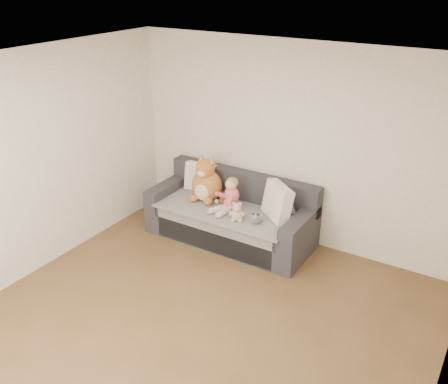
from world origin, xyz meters
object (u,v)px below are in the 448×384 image
Objects in this scene: toddler at (230,197)px; plush_cat at (206,183)px; sofa at (231,217)px; teddy_bear at (237,213)px; sippy_cup at (235,211)px.

toddler is 0.70× the size of plush_cat.
sofa is at bearing -5.43° from plush_cat.
toddler is 0.45m from plush_cat.
plush_cat reaches higher than toddler.
plush_cat is at bearing 129.73° from teddy_bear.
sofa is at bearing 122.07° from toddler.
sippy_cup is at bearing -25.49° from plush_cat.
sippy_cup is at bearing -21.03° from toddler.
plush_cat is 5.24× the size of sippy_cup.
sofa is 3.38× the size of plush_cat.
plush_cat reaches higher than sippy_cup.
toddler is 1.78× the size of teddy_bear.
sofa is 4.85× the size of toddler.
sofa is at bearing 130.55° from sippy_cup.
plush_cat reaches higher than teddy_bear.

